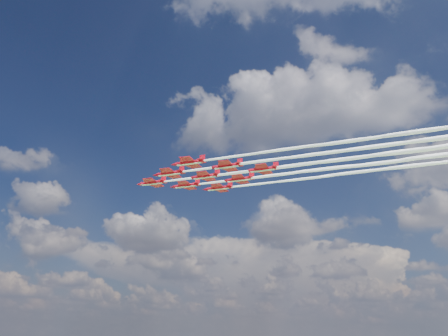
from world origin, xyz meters
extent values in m
cylinder|color=red|center=(-20.33, -0.79, 81.89)|extent=(8.27, 1.26, 1.13)
cone|color=red|center=(-25.49, -0.87, 81.89)|extent=(2.08, 1.17, 1.13)
cone|color=red|center=(-15.49, -0.71, 81.89)|extent=(1.56, 1.06, 1.03)
ellipsoid|color=black|center=(-22.39, -0.82, 82.36)|extent=(2.16, 0.97, 0.74)
cube|color=red|center=(-19.82, -0.78, 81.84)|extent=(3.45, 9.54, 0.14)
cube|color=red|center=(-16.21, -0.73, 81.89)|extent=(1.50, 3.73, 0.12)
cube|color=red|center=(-16.00, -0.72, 82.82)|extent=(1.65, 0.17, 1.86)
cube|color=white|center=(-20.33, -0.79, 81.38)|extent=(7.75, 1.05, 0.12)
cylinder|color=red|center=(-10.54, -7.06, 81.89)|extent=(8.27, 1.26, 1.13)
cone|color=red|center=(-15.69, -7.14, 81.89)|extent=(2.08, 1.17, 1.13)
cone|color=red|center=(-5.69, -6.99, 81.89)|extent=(1.56, 1.06, 1.03)
ellipsoid|color=black|center=(-12.60, -7.10, 82.36)|extent=(2.16, 0.97, 0.74)
cube|color=red|center=(-10.02, -7.06, 81.84)|extent=(3.45, 9.54, 0.14)
cube|color=red|center=(-6.41, -7.00, 81.89)|extent=(1.50, 3.73, 0.12)
cube|color=red|center=(-6.21, -7.00, 82.82)|extent=(1.65, 0.17, 1.86)
cube|color=white|center=(-10.54, -7.06, 81.38)|extent=(7.75, 1.05, 0.12)
cylinder|color=red|center=(-10.74, 5.79, 81.89)|extent=(8.27, 1.26, 1.13)
cone|color=red|center=(-15.89, 5.71, 81.89)|extent=(2.08, 1.17, 1.13)
cone|color=red|center=(-5.89, 5.86, 81.89)|extent=(1.56, 1.06, 1.03)
ellipsoid|color=black|center=(-12.80, 5.75, 82.36)|extent=(2.16, 0.97, 0.74)
cube|color=red|center=(-10.22, 5.79, 81.84)|extent=(3.45, 9.54, 0.14)
cube|color=red|center=(-6.61, 5.85, 81.89)|extent=(1.50, 3.73, 0.12)
cube|color=red|center=(-6.41, 5.85, 82.82)|extent=(1.65, 0.17, 1.86)
cube|color=white|center=(-10.74, 5.79, 81.38)|extent=(7.75, 1.05, 0.12)
cylinder|color=red|center=(-0.75, -13.34, 81.89)|extent=(8.27, 1.26, 1.13)
cone|color=red|center=(-5.90, -13.42, 81.89)|extent=(2.08, 1.17, 1.13)
cone|color=red|center=(4.10, -13.26, 81.89)|extent=(1.56, 1.06, 1.03)
ellipsoid|color=black|center=(-2.81, -13.37, 82.36)|extent=(2.16, 0.97, 0.74)
cube|color=red|center=(-0.23, -13.33, 81.84)|extent=(3.45, 9.54, 0.14)
cube|color=red|center=(3.38, -13.28, 81.89)|extent=(1.50, 3.73, 0.12)
cube|color=red|center=(3.58, -13.27, 82.82)|extent=(1.65, 0.17, 1.86)
cube|color=white|center=(-0.75, -13.34, 81.38)|extent=(7.75, 1.05, 0.12)
cylinder|color=red|center=(-0.94, -0.49, 81.89)|extent=(8.27, 1.26, 1.13)
cone|color=red|center=(-6.10, -0.57, 81.89)|extent=(2.08, 1.17, 1.13)
cone|color=red|center=(3.90, -0.41, 81.89)|extent=(1.56, 1.06, 1.03)
ellipsoid|color=black|center=(-3.01, -0.52, 82.36)|extent=(2.16, 0.97, 0.74)
cube|color=red|center=(-0.43, -0.48, 81.84)|extent=(3.45, 9.54, 0.14)
cube|color=red|center=(3.18, -0.43, 81.89)|extent=(1.50, 3.73, 0.12)
cube|color=red|center=(3.39, -0.42, 82.82)|extent=(1.65, 0.17, 1.86)
cube|color=white|center=(-0.94, -0.49, 81.38)|extent=(7.75, 1.05, 0.12)
cylinder|color=red|center=(-1.14, 12.36, 81.89)|extent=(8.27, 1.26, 1.13)
cone|color=red|center=(-6.30, 12.28, 81.89)|extent=(2.08, 1.17, 1.13)
cone|color=red|center=(3.70, 12.44, 81.89)|extent=(1.56, 1.06, 1.03)
ellipsoid|color=black|center=(-3.21, 12.33, 82.36)|extent=(2.16, 0.97, 0.74)
cube|color=red|center=(-0.63, 12.37, 81.84)|extent=(3.45, 9.54, 0.14)
cube|color=red|center=(2.98, 12.43, 81.89)|extent=(1.50, 3.73, 0.12)
cube|color=red|center=(3.19, 12.43, 82.82)|extent=(1.65, 0.17, 1.86)
cube|color=white|center=(-1.14, 12.36, 81.38)|extent=(7.75, 1.05, 0.12)
cylinder|color=red|center=(8.85, -6.76, 81.89)|extent=(8.27, 1.26, 1.13)
cone|color=red|center=(3.69, -6.84, 81.89)|extent=(2.08, 1.17, 1.13)
cone|color=red|center=(13.69, -6.69, 81.89)|extent=(1.56, 1.06, 1.03)
ellipsoid|color=black|center=(6.79, -6.80, 82.36)|extent=(2.16, 0.97, 0.74)
cube|color=red|center=(9.36, -6.76, 81.84)|extent=(3.45, 9.54, 0.14)
cube|color=red|center=(12.97, -6.70, 81.89)|extent=(1.50, 3.73, 0.12)
cube|color=red|center=(13.18, -6.70, 82.82)|extent=(1.65, 0.17, 1.86)
cube|color=white|center=(8.85, -6.76, 81.38)|extent=(7.75, 1.05, 0.12)
cylinder|color=red|center=(8.65, 6.09, 81.89)|extent=(8.27, 1.26, 1.13)
cone|color=red|center=(3.49, 6.01, 81.89)|extent=(2.08, 1.17, 1.13)
cone|color=red|center=(13.50, 6.16, 81.89)|extent=(1.56, 1.06, 1.03)
ellipsoid|color=black|center=(6.59, 6.05, 82.36)|extent=(2.16, 0.97, 0.74)
cube|color=red|center=(9.16, 6.09, 81.84)|extent=(3.45, 9.54, 0.14)
cube|color=red|center=(12.77, 6.15, 81.89)|extent=(1.50, 3.73, 0.12)
cube|color=red|center=(12.98, 6.15, 82.82)|extent=(1.65, 0.17, 1.86)
cube|color=white|center=(8.65, 6.09, 81.38)|extent=(7.75, 1.05, 0.12)
cylinder|color=red|center=(18.44, -0.19, 81.89)|extent=(8.27, 1.26, 1.13)
cone|color=red|center=(13.29, -0.27, 81.89)|extent=(2.08, 1.17, 1.13)
cone|color=red|center=(23.29, -0.11, 81.89)|extent=(1.56, 1.06, 1.03)
ellipsoid|color=black|center=(16.38, -0.22, 82.36)|extent=(2.16, 0.97, 0.74)
cube|color=red|center=(18.96, -0.18, 81.84)|extent=(3.45, 9.54, 0.14)
cube|color=red|center=(22.57, -0.12, 81.89)|extent=(1.50, 3.73, 0.12)
cube|color=red|center=(22.77, -0.12, 82.82)|extent=(1.65, 0.17, 1.86)
cube|color=white|center=(18.44, -0.19, 81.38)|extent=(7.75, 1.05, 0.12)
camera|label=1|loc=(51.61, -123.73, 33.26)|focal=35.00mm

